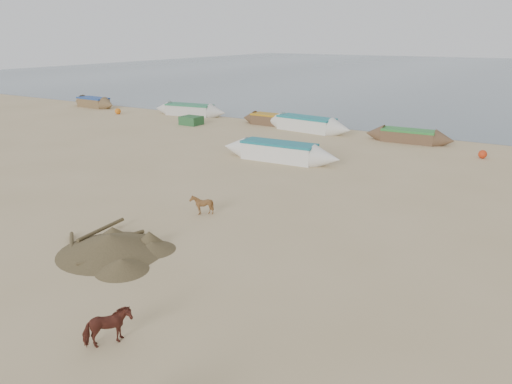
% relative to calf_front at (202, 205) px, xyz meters
% --- Properties ---
extents(ground, '(140.00, 140.00, 0.00)m').
position_rel_calf_front_xyz_m(ground, '(1.91, -3.37, -0.37)').
color(ground, tan).
rests_on(ground, ground).
extents(sea, '(160.00, 160.00, 0.00)m').
position_rel_calf_front_xyz_m(sea, '(1.91, 78.63, -0.36)').
color(sea, slate).
rests_on(sea, ground).
extents(calf_front, '(0.68, 0.61, 0.75)m').
position_rel_calf_front_xyz_m(calf_front, '(0.00, 0.00, 0.00)').
color(calf_front, brown).
rests_on(calf_front, ground).
extents(calf_right, '(0.81, 0.92, 0.84)m').
position_rel_calf_front_xyz_m(calf_right, '(3.24, -7.35, 0.05)').
color(calf_right, '#59271C').
rests_on(calf_right, ground).
extents(near_canoe, '(6.65, 1.56, 0.96)m').
position_rel_calf_front_xyz_m(near_canoe, '(-1.56, 8.49, 0.11)').
color(near_canoe, white).
rests_on(near_canoe, ground).
extents(debris_pile, '(3.91, 3.91, 0.56)m').
position_rel_calf_front_xyz_m(debris_pile, '(-0.32, -4.01, -0.09)').
color(debris_pile, brown).
rests_on(debris_pile, ground).
extents(waterline_canoes, '(57.83, 3.30, 0.95)m').
position_rel_calf_front_xyz_m(waterline_canoes, '(1.38, 17.07, 0.06)').
color(waterline_canoes, brown).
rests_on(waterline_canoes, ground).
extents(beach_clutter, '(44.74, 5.54, 0.64)m').
position_rel_calf_front_xyz_m(beach_clutter, '(6.21, 16.51, -0.07)').
color(beach_clutter, '#295D31').
rests_on(beach_clutter, ground).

